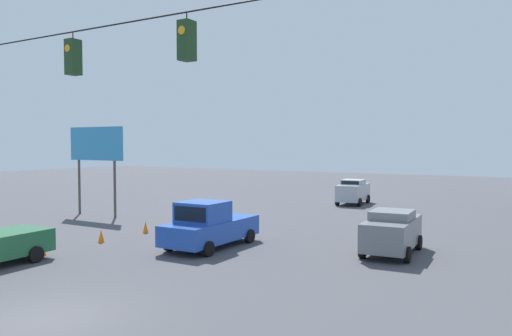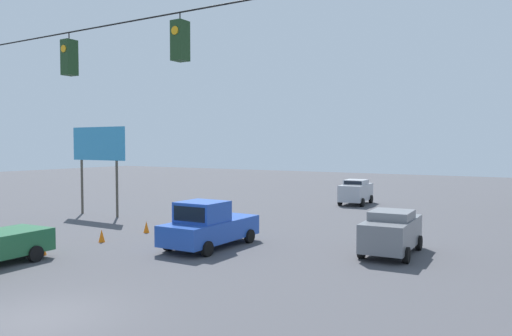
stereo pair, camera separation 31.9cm
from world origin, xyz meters
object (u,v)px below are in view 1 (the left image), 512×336
pickup_truck_blue_withflow_mid (209,226)px  traffic_cone_fourth (187,220)px  sedan_grey_oncoming_far (392,231)px  traffic_cone_fifth (215,213)px  roadside_billboard (96,149)px  sedan_silver_withflow_deep (353,191)px  traffic_cone_second (101,236)px  traffic_cone_nearest (42,249)px  overhead_signal_span (74,125)px  traffic_cone_third (146,227)px

pickup_truck_blue_withflow_mid → traffic_cone_fourth: size_ratio=8.39×
sedan_grey_oncoming_far → traffic_cone_fourth: 12.38m
sedan_grey_oncoming_far → traffic_cone_fifth: (12.46, -4.53, -0.66)m
traffic_cone_fourth → roadside_billboard: roadside_billboard is taller
sedan_grey_oncoming_far → sedan_silver_withflow_deep: (7.53, -16.05, 0.03)m
sedan_grey_oncoming_far → traffic_cone_fourth: (12.27, -1.51, -0.66)m
traffic_cone_fourth → pickup_truck_blue_withflow_mid: bearing=137.5°
pickup_truck_blue_withflow_mid → traffic_cone_second: size_ratio=8.39×
pickup_truck_blue_withflow_mid → roadside_billboard: 13.43m
traffic_cone_nearest → traffic_cone_fifth: (0.10, -12.40, 0.00)m
sedan_grey_oncoming_far → traffic_cone_fifth: size_ratio=7.13×
sedan_silver_withflow_deep → pickup_truck_blue_withflow_mid: size_ratio=0.80×
pickup_truck_blue_withflow_mid → traffic_cone_fifth: (5.05, -7.47, -0.67)m
sedan_silver_withflow_deep → roadside_billboard: bearing=50.3°
overhead_signal_span → roadside_billboard: (13.98, -13.03, -0.86)m
traffic_cone_second → traffic_cone_fourth: same height
overhead_signal_span → roadside_billboard: overhead_signal_span is taller
pickup_truck_blue_withflow_mid → traffic_cone_fifth: bearing=-55.9°
traffic_cone_second → traffic_cone_nearest: bearing=91.7°
overhead_signal_span → sedan_silver_withflow_deep: size_ratio=5.61×
sedan_grey_oncoming_far → roadside_billboard: size_ratio=0.75×
sedan_grey_oncoming_far → traffic_cone_second: 13.31m
traffic_cone_fifth → roadside_billboard: (7.20, 3.08, 4.01)m
sedan_silver_withflow_deep → traffic_cone_second: (4.92, 20.70, -0.69)m
traffic_cone_nearest → traffic_cone_fifth: 12.40m
traffic_cone_second → traffic_cone_fifth: size_ratio=1.00×
overhead_signal_span → traffic_cone_third: 12.94m
sedan_grey_oncoming_far → roadside_billboard: 20.00m
sedan_grey_oncoming_far → traffic_cone_fourth: size_ratio=7.13×
sedan_grey_oncoming_far → traffic_cone_third: sedan_grey_oncoming_far is taller
traffic_cone_fifth → roadside_billboard: bearing=23.2°
sedan_silver_withflow_deep → traffic_cone_second: size_ratio=6.67×
traffic_cone_nearest → traffic_cone_fourth: size_ratio=1.00×
pickup_truck_blue_withflow_mid → traffic_cone_nearest: (4.95, 4.93, -0.67)m
overhead_signal_span → traffic_cone_second: bearing=-45.7°
sedan_grey_oncoming_far → traffic_cone_nearest: bearing=32.5°
traffic_cone_nearest → traffic_cone_fifth: bearing=-89.5°
traffic_cone_nearest → traffic_cone_fourth: 9.38m
overhead_signal_span → traffic_cone_fourth: size_ratio=37.48×
sedan_silver_withflow_deep → traffic_cone_nearest: sedan_silver_withflow_deep is taller
overhead_signal_span → traffic_cone_nearest: bearing=-29.1°
traffic_cone_fourth → traffic_cone_fifth: size_ratio=1.00×
sedan_grey_oncoming_far → traffic_cone_second: size_ratio=7.13×
traffic_cone_second → roadside_billboard: size_ratio=0.11×
traffic_cone_nearest → pickup_truck_blue_withflow_mid: bearing=-135.1°
pickup_truck_blue_withflow_mid → traffic_cone_fifth: pickup_truck_blue_withflow_mid is taller
traffic_cone_third → traffic_cone_fifth: bearing=-89.9°
sedan_silver_withflow_deep → traffic_cone_third: bearing=74.5°
traffic_cone_third → traffic_cone_fifth: (0.02, -6.21, 0.00)m
overhead_signal_span → sedan_grey_oncoming_far: size_ratio=5.26×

